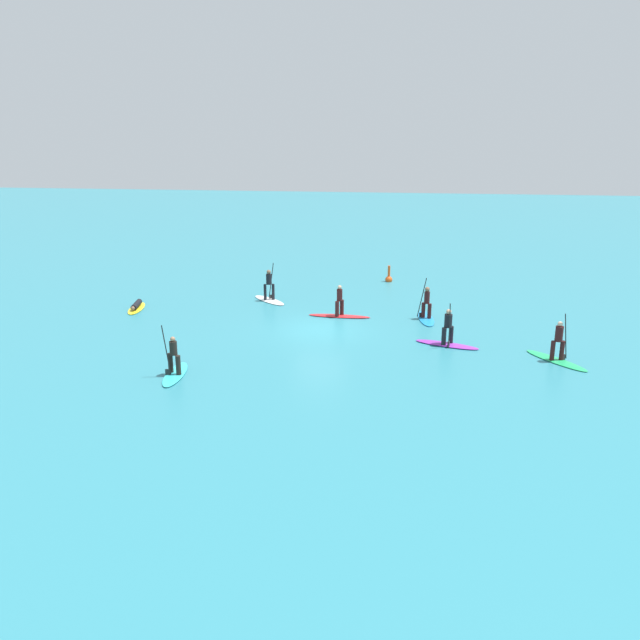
# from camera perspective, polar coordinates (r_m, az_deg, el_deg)

# --- Properties ---
(ground_plane) EXTENTS (120.00, 120.00, 0.00)m
(ground_plane) POSITION_cam_1_polar(r_m,az_deg,el_deg) (33.76, 0.00, -0.81)
(ground_plane) COLOR teal
(ground_plane) RESTS_ON ground
(surfer_on_white_board) EXTENTS (2.46, 2.44, 2.17)m
(surfer_on_white_board) POSITION_cam_1_polar(r_m,az_deg,el_deg) (38.88, -4.31, 2.33)
(surfer_on_white_board) COLOR white
(surfer_on_white_board) RESTS_ON ground_plane
(surfer_on_blue_board) EXTENTS (1.05, 2.87, 2.22)m
(surfer_on_blue_board) POSITION_cam_1_polar(r_m,az_deg,el_deg) (35.78, 8.97, 0.71)
(surfer_on_blue_board) COLOR #1E8CD1
(surfer_on_blue_board) RESTS_ON ground_plane
(surfer_on_teal_board) EXTENTS (0.92, 2.81, 2.22)m
(surfer_on_teal_board) POSITION_cam_1_polar(r_m,az_deg,el_deg) (28.50, -12.21, -3.90)
(surfer_on_teal_board) COLOR #33C6CC
(surfer_on_teal_board) RESTS_ON ground_plane
(surfer_on_yellow_board) EXTENTS (1.04, 2.51, 0.39)m
(surfer_on_yellow_board) POSITION_cam_1_polar(r_m,az_deg,el_deg) (38.61, -15.27, 1.11)
(surfer_on_yellow_board) COLOR yellow
(surfer_on_yellow_board) RESTS_ON ground_plane
(surfer_on_purple_board) EXTENTS (3.06, 1.63, 2.17)m
(surfer_on_purple_board) POSITION_cam_1_polar(r_m,az_deg,el_deg) (31.89, 10.72, -1.35)
(surfer_on_purple_board) COLOR purple
(surfer_on_purple_board) RESTS_ON ground_plane
(surfer_on_green_board) EXTENTS (2.58, 2.92, 2.22)m
(surfer_on_green_board) POSITION_cam_1_polar(r_m,az_deg,el_deg) (31.14, 19.43, -2.46)
(surfer_on_green_board) COLOR #23B266
(surfer_on_green_board) RESTS_ON ground_plane
(surfer_on_red_board) EXTENTS (3.31, 0.75, 1.73)m
(surfer_on_red_board) POSITION_cam_1_polar(r_m,az_deg,el_deg) (35.76, 1.66, 0.90)
(surfer_on_red_board) COLOR red
(surfer_on_red_board) RESTS_ON ground_plane
(marker_buoy) EXTENTS (0.46, 0.46, 1.15)m
(marker_buoy) POSITION_cam_1_polar(r_m,az_deg,el_deg) (43.54, 5.84, 3.52)
(marker_buoy) COLOR #E55119
(marker_buoy) RESTS_ON ground_plane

